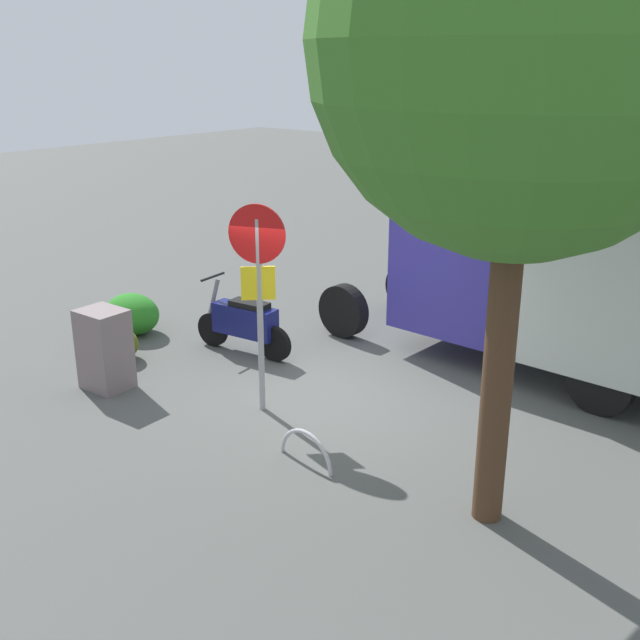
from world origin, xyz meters
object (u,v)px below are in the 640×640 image
at_px(stop_sign, 258,277).
at_px(utility_cabinet, 105,349).
at_px(street_tree, 525,42).
at_px(box_truck_near, 595,280).
at_px(motorcycle, 244,323).
at_px(bike_rack_hoop, 306,463).

height_order(stop_sign, utility_cabinet, stop_sign).
xyz_separation_m(street_tree, utility_cabinet, (5.76, 0.52, -4.04)).
xyz_separation_m(box_truck_near, utility_cabinet, (5.18, 4.63, -0.93)).
distance_m(motorcycle, bike_rack_hoop, 3.68).
bearing_deg(motorcycle, street_tree, 155.31).
distance_m(stop_sign, street_tree, 4.52).
relative_size(motorcycle, utility_cabinet, 1.55).
bearing_deg(stop_sign, motorcycle, -39.18).
relative_size(box_truck_near, utility_cabinet, 6.30).
xyz_separation_m(motorcycle, bike_rack_hoop, (-3.01, 2.04, -0.52)).
height_order(stop_sign, street_tree, street_tree).
xyz_separation_m(box_truck_near, street_tree, (-0.58, 4.12, 3.11)).
bearing_deg(street_tree, motorcycle, -18.02).
bearing_deg(motorcycle, stop_sign, 134.15).
distance_m(street_tree, utility_cabinet, 7.06).
xyz_separation_m(motorcycle, utility_cabinet, (0.60, 2.19, 0.06)).
height_order(stop_sign, bike_rack_hoop, stop_sign).
distance_m(box_truck_near, utility_cabinet, 7.01).
bearing_deg(utility_cabinet, street_tree, -174.89).
distance_m(box_truck_near, street_tree, 5.19).
bearing_deg(street_tree, bike_rack_hoop, 9.62).
xyz_separation_m(stop_sign, utility_cabinet, (2.22, 0.88, -1.27)).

